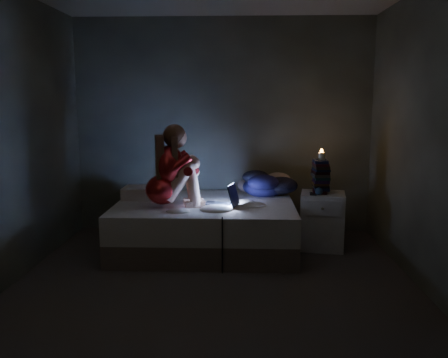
# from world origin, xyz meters

# --- Properties ---
(floor) EXTENTS (3.60, 3.80, 0.02)m
(floor) POSITION_xyz_m (0.00, 0.00, -0.01)
(floor) COLOR #443A35
(floor) RESTS_ON ground
(wall_back) EXTENTS (3.60, 0.02, 2.60)m
(wall_back) POSITION_xyz_m (0.00, 1.91, 1.30)
(wall_back) COLOR #33362D
(wall_back) RESTS_ON ground
(wall_front) EXTENTS (3.60, 0.02, 2.60)m
(wall_front) POSITION_xyz_m (0.00, -1.91, 1.30)
(wall_front) COLOR #33362D
(wall_front) RESTS_ON ground
(wall_right) EXTENTS (0.02, 3.80, 2.60)m
(wall_right) POSITION_xyz_m (1.81, 0.00, 1.30)
(wall_right) COLOR #33362D
(wall_right) RESTS_ON ground
(bed) EXTENTS (1.90, 1.43, 0.52)m
(bed) POSITION_xyz_m (-0.16, 1.10, 0.26)
(bed) COLOR beige
(bed) RESTS_ON ground
(pillow) EXTENTS (0.46, 0.32, 0.13)m
(pillow) POSITION_xyz_m (-0.86, 1.28, 0.59)
(pillow) COLOR silver
(pillow) RESTS_ON bed
(woman) EXTENTS (0.60, 0.46, 0.86)m
(woman) POSITION_xyz_m (-0.58, 0.87, 0.95)
(woman) COLOR maroon
(woman) RESTS_ON bed
(laptop) EXTENTS (0.41, 0.33, 0.25)m
(laptop) POSITION_xyz_m (0.01, 0.93, 0.65)
(laptop) COLOR black
(laptop) RESTS_ON bed
(clothes_pile) EXTENTS (0.63, 0.58, 0.31)m
(clothes_pile) POSITION_xyz_m (0.49, 1.50, 0.68)
(clothes_pile) COLOR navy
(clothes_pile) RESTS_ON bed
(nightstand) EXTENTS (0.53, 0.49, 0.62)m
(nightstand) POSITION_xyz_m (1.12, 1.19, 0.31)
(nightstand) COLOR beige
(nightstand) RESTS_ON ground
(book_stack) EXTENTS (0.19, 0.25, 0.34)m
(book_stack) POSITION_xyz_m (1.10, 1.21, 0.79)
(book_stack) COLOR black
(book_stack) RESTS_ON nightstand
(candle) EXTENTS (0.07, 0.07, 0.08)m
(candle) POSITION_xyz_m (1.10, 1.21, 1.00)
(candle) COLOR beige
(candle) RESTS_ON book_stack
(phone) EXTENTS (0.08, 0.14, 0.01)m
(phone) POSITION_xyz_m (1.02, 1.09, 0.63)
(phone) COLOR black
(phone) RESTS_ON nightstand
(blue_orb) EXTENTS (0.08, 0.08, 0.08)m
(blue_orb) POSITION_xyz_m (1.08, 1.07, 0.66)
(blue_orb) COLOR navy
(blue_orb) RESTS_ON nightstand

